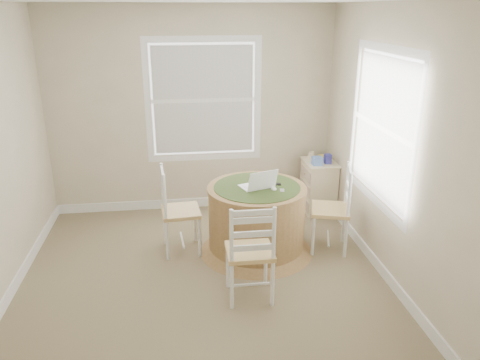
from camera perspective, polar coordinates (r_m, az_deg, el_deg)
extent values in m
cube|color=#8C7E59|center=(4.82, -4.52, -11.78)|extent=(3.60, 3.60, 0.02)
cube|color=#B8B091|center=(6.03, -5.89, 8.26)|extent=(3.60, 0.02, 2.60)
cube|color=#B8B091|center=(2.59, -2.93, -8.29)|extent=(3.60, 0.02, 2.60)
cube|color=#B8B091|center=(4.71, 17.64, 4.01)|extent=(0.02, 3.60, 2.60)
cube|color=white|center=(6.38, -5.49, -2.74)|extent=(3.60, 0.02, 0.12)
cube|color=white|center=(5.04, -25.73, -11.43)|extent=(0.02, 3.60, 0.12)
cube|color=white|center=(5.16, 15.98, -9.31)|extent=(0.02, 3.60, 0.12)
cylinder|color=#9B7845|center=(5.09, 2.03, -4.47)|extent=(1.04, 1.04, 0.67)
cone|color=#9B7845|center=(5.26, 1.98, -8.19)|extent=(1.24, 1.24, 0.07)
cylinder|color=#9B7845|center=(4.96, 2.08, -1.04)|extent=(1.06, 1.06, 0.03)
cylinder|color=#394C21|center=(4.96, 2.08, -0.87)|extent=(0.92, 0.92, 0.01)
cone|color=#394C21|center=(4.98, 2.07, -1.47)|extent=(1.02, 1.02, 0.10)
cube|color=white|center=(4.96, 1.98, -0.79)|extent=(0.39, 0.33, 0.02)
cube|color=silver|center=(4.96, 1.98, -0.69)|extent=(0.30, 0.21, 0.00)
cube|color=black|center=(4.81, 2.82, -0.06)|extent=(0.33, 0.17, 0.21)
ellipsoid|color=white|center=(4.89, 4.15, -1.08)|extent=(0.08, 0.11, 0.03)
cube|color=#B7BABF|center=(4.87, 5.16, -1.32)|extent=(0.06, 0.10, 0.02)
cube|color=black|center=(5.02, 4.65, -0.57)|extent=(0.07, 0.06, 0.02)
cube|color=beige|center=(6.20, 9.53, -0.88)|extent=(0.37, 0.50, 0.67)
cube|color=beige|center=(6.08, 9.72, 2.15)|extent=(0.40, 0.53, 0.02)
cube|color=#C2AA8F|center=(6.22, 7.98, -2.70)|extent=(0.02, 0.42, 0.14)
cube|color=#C2AA8F|center=(6.15, 8.07, -0.93)|extent=(0.02, 0.42, 0.14)
cube|color=#C2AA8F|center=(6.08, 8.17, 0.80)|extent=(0.02, 0.42, 0.14)
cube|color=#5A81CF|center=(5.95, 9.42, 2.35)|extent=(0.12, 0.12, 0.10)
cube|color=gold|center=(6.15, 10.18, 2.69)|extent=(0.15, 0.10, 0.06)
cube|color=#2F2F8F|center=(6.01, 10.55, 2.58)|extent=(0.08, 0.08, 0.12)
cylinder|color=beige|center=(6.17, 8.81, 2.99)|extent=(0.07, 0.07, 0.09)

